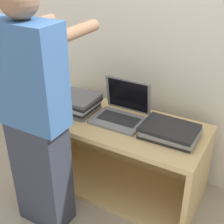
{
  "coord_description": "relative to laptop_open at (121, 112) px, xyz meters",
  "views": [
    {
      "loc": [
        0.9,
        -1.39,
        1.7
      ],
      "look_at": [
        0.0,
        0.2,
        0.7
      ],
      "focal_mm": 50.0,
      "sensor_mm": 36.0,
      "label": 1
    }
  ],
  "objects": [
    {
      "name": "laptop_open",
      "position": [
        0.0,
        0.0,
        0.0
      ],
      "size": [
        0.35,
        0.3,
        0.28
      ],
      "color": "gray",
      "rests_on": "cart"
    },
    {
      "name": "laptop_stack_right",
      "position": [
        0.38,
        -0.05,
        -0.02
      ],
      "size": [
        0.37,
        0.27,
        0.07
      ],
      "color": "#232326",
      "rests_on": "cart"
    },
    {
      "name": "laptop_stack_left",
      "position": [
        -0.39,
        -0.05,
        0.0
      ],
      "size": [
        0.38,
        0.28,
        0.12
      ],
      "color": "slate",
      "rests_on": "cart"
    },
    {
      "name": "wall_back",
      "position": [
        0.0,
        0.34,
        0.56
      ],
      "size": [
        8.0,
        0.05,
        2.4
      ],
      "color": "silver",
      "rests_on": "ground_plane"
    },
    {
      "name": "cart",
      "position": [
        0.0,
        0.01,
        -0.35
      ],
      "size": [
        1.26,
        0.57,
        0.58
      ],
      "color": "tan",
      "rests_on": "ground_plane"
    },
    {
      "name": "ground_plane",
      "position": [
        0.0,
        -0.34,
        -0.64
      ],
      "size": [
        12.0,
        12.0,
        0.0
      ],
      "primitive_type": "plane",
      "color": "#9E9384"
    },
    {
      "name": "person",
      "position": [
        -0.27,
        -0.57,
        0.15
      ],
      "size": [
        0.4,
        0.52,
        1.56
      ],
      "color": "#2D3342",
      "rests_on": "ground_plane"
    }
  ]
}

